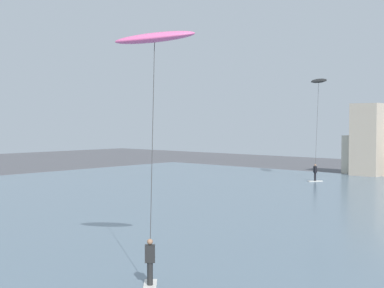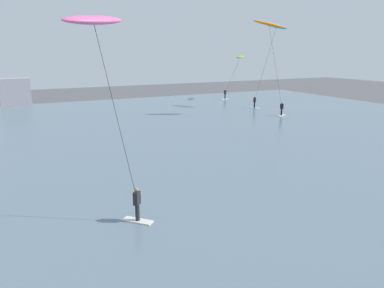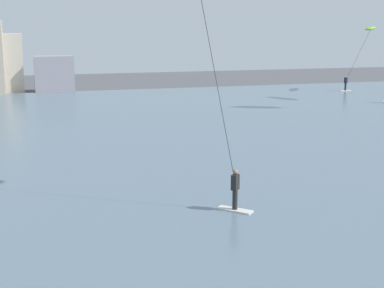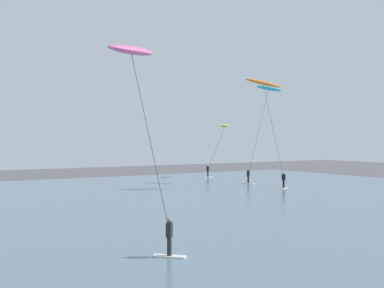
% 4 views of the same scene
% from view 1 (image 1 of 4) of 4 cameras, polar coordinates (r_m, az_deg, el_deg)
% --- Properties ---
extents(kitesurfer_black, '(3.60, 4.45, 10.16)m').
position_cam_1_polar(kitesurfer_black, '(54.69, 13.11, 5.87)').
color(kitesurfer_black, silver).
rests_on(kitesurfer_black, water_bay).
extents(kitesurfer_pink, '(3.33, 3.18, 9.12)m').
position_cam_1_polar(kitesurfer_pink, '(20.11, -3.99, 8.82)').
color(kitesurfer_pink, silver).
rests_on(kitesurfer_pink, water_bay).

